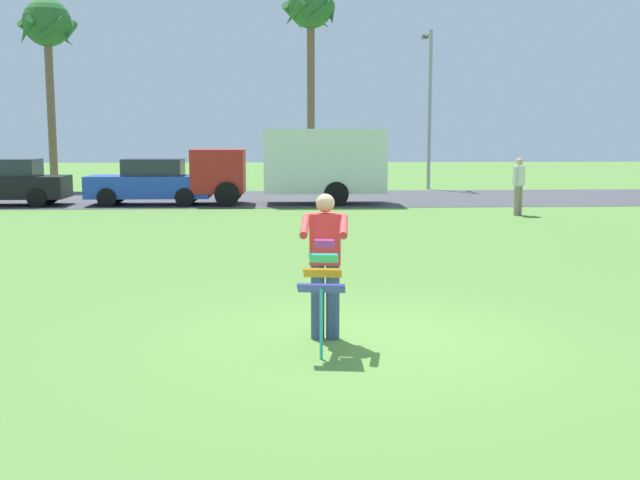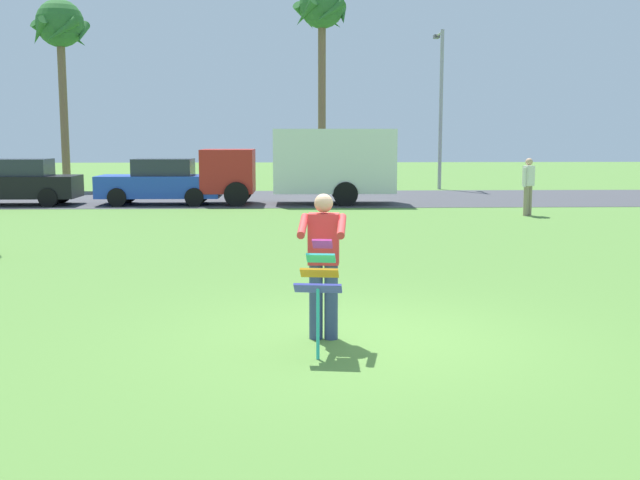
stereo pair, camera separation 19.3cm
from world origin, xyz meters
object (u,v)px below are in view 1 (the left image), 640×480
object	(u,v)px
parked_truck_red_cab	(301,164)
palm_tree_right_near	(311,15)
person_kite_flyer	(325,260)
parked_car_blue	(150,183)
streetlight_pole	(429,99)
palm_tree_left_near	(47,31)
kite_held	(322,278)
parked_car_black	(5,183)
person_walker_near	(519,184)

from	to	relation	value
parked_truck_red_cab	palm_tree_right_near	xyz separation A→B (m)	(0.82, 9.28, 6.48)
person_kite_flyer	parked_car_blue	xyz separation A→B (m)	(-4.85, 18.04, -0.18)
palm_tree_right_near	streetlight_pole	bearing A→B (deg)	-19.91
palm_tree_left_near	streetlight_pole	xyz separation A→B (m)	(16.93, -1.26, -3.01)
person_kite_flyer	palm_tree_left_near	distance (m)	29.33
parked_car_blue	palm_tree_right_near	distance (m)	13.16
parked_truck_red_cab	palm_tree_right_near	distance (m)	11.34
kite_held	streetlight_pole	distance (m)	27.07
parked_car_black	streetlight_pole	xyz separation A→B (m)	(16.17, 7.40, 3.22)
palm_tree_left_near	person_walker_near	bearing A→B (deg)	-36.57
palm_tree_left_near	streetlight_pole	world-z (taller)	palm_tree_left_near
parked_car_blue	parked_car_black	bearing A→B (deg)	179.99
parked_car_black	palm_tree_left_near	xyz separation A→B (m)	(-0.76, 8.66, 6.23)
kite_held	parked_car_blue	size ratio (longest dim) A/B	0.30
parked_car_black	palm_tree_right_near	size ratio (longest dim) A/B	0.45
kite_held	parked_truck_red_cab	world-z (taller)	parked_truck_red_cab
parked_car_blue	person_walker_near	size ratio (longest dim) A/B	2.44
parked_car_black	kite_held	bearing A→B (deg)	-62.57
kite_held	palm_tree_left_near	world-z (taller)	palm_tree_left_near
parked_car_black	palm_tree_left_near	size ratio (longest dim) A/B	0.50
palm_tree_left_near	person_kite_flyer	bearing A→B (deg)	-68.46
kite_held	parked_truck_red_cab	xyz separation A→B (m)	(0.46, 18.70, 0.55)
parked_car_black	palm_tree_left_near	distance (m)	10.70
parked_car_black	person_walker_near	distance (m)	17.11
kite_held	parked_car_blue	xyz separation A→B (m)	(-4.77, 18.70, -0.09)
person_kite_flyer	palm_tree_left_near	world-z (taller)	palm_tree_left_near
streetlight_pole	person_kite_flyer	bearing A→B (deg)	-104.11
parked_car_black	person_kite_flyer	bearing A→B (deg)	-61.54
parked_car_blue	person_walker_near	distance (m)	12.39
palm_tree_left_near	person_walker_near	size ratio (longest dim) A/B	4.86
person_kite_flyer	parked_truck_red_cab	xyz separation A→B (m)	(0.38, 18.04, 0.46)
person_walker_near	parked_truck_red_cab	bearing A→B (deg)	146.79
parked_truck_red_cab	palm_tree_left_near	world-z (taller)	palm_tree_left_near
person_kite_flyer	person_walker_near	world-z (taller)	same
parked_car_blue	palm_tree_right_near	world-z (taller)	palm_tree_right_near
person_kite_flyer	streetlight_pole	world-z (taller)	streetlight_pole
parked_car_black	palm_tree_left_near	bearing A→B (deg)	95.03
person_kite_flyer	parked_truck_red_cab	distance (m)	18.05
parked_car_black	parked_car_blue	distance (m)	4.93
parked_car_black	parked_truck_red_cab	distance (m)	10.18
palm_tree_right_near	streetlight_pole	size ratio (longest dim) A/B	1.34
person_kite_flyer	kite_held	xyz separation A→B (m)	(-0.07, -0.66, -0.09)
palm_tree_left_near	kite_held	bearing A→B (deg)	-69.07
palm_tree_right_near	palm_tree_left_near	bearing A→B (deg)	-176.98
person_kite_flyer	parked_car_blue	size ratio (longest dim) A/B	0.41
parked_car_blue	kite_held	bearing A→B (deg)	-75.68
palm_tree_right_near	streetlight_pole	world-z (taller)	palm_tree_right_near
kite_held	parked_car_blue	bearing A→B (deg)	104.32
kite_held	palm_tree_right_near	bearing A→B (deg)	87.39
streetlight_pole	palm_tree_right_near	bearing A→B (deg)	160.09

